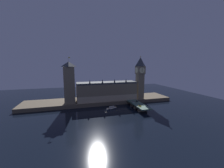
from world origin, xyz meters
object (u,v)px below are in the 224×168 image
at_px(car_northbound_trail, 140,106).
at_px(pedestrian_near_rail, 138,106).
at_px(victoria_tower, 69,83).
at_px(boat_upstream, 112,108).
at_px(pedestrian_mid_walk, 143,103).
at_px(pedestrian_far_rail, 132,102).
at_px(street_lamp_mid, 143,100).
at_px(street_lamp_far, 130,99).
at_px(clock_tower, 140,76).
at_px(car_southbound_trail, 137,101).
at_px(car_northbound_lead, 133,102).
at_px(street_lamp_near, 139,104).

distance_m(car_northbound_trail, pedestrian_near_rail, 3.33).
xyz_separation_m(victoria_tower, boat_upstream, (52.32, -25.47, -32.32)).
height_order(victoria_tower, pedestrian_mid_walk, victoria_tower).
height_order(pedestrian_far_rail, street_lamp_mid, street_lamp_mid).
height_order(victoria_tower, street_lamp_mid, victoria_tower).
bearing_deg(pedestrian_near_rail, boat_upstream, 145.33).
xyz_separation_m(street_lamp_far, boat_upstream, (-28.00, -6.67, -8.90)).
xyz_separation_m(clock_tower, street_lamp_far, (-24.09, -16.86, -29.49)).
bearing_deg(boat_upstream, clock_tower, 24.31).
distance_m(car_southbound_trail, boat_upstream, 38.02).
bearing_deg(pedestrian_far_rail, car_southbound_trail, 17.10).
bearing_deg(victoria_tower, car_northbound_lead, -16.03).
bearing_deg(street_lamp_near, victoria_tower, 149.01).
distance_m(pedestrian_mid_walk, street_lamp_near, 18.91).
bearing_deg(pedestrian_near_rail, street_lamp_far, 90.87).
bearing_deg(pedestrian_mid_walk, street_lamp_far, 128.55).
height_order(victoria_tower, street_lamp_near, victoria_tower).
distance_m(victoria_tower, pedestrian_far_rail, 88.58).
height_order(pedestrian_mid_walk, boat_upstream, pedestrian_mid_walk).
distance_m(pedestrian_far_rail, boat_upstream, 29.00).
height_order(clock_tower, car_northbound_trail, clock_tower).
bearing_deg(victoria_tower, street_lamp_far, -13.18).
bearing_deg(clock_tower, pedestrian_far_rail, -135.57).
distance_m(car_northbound_trail, street_lamp_far, 25.38).
xyz_separation_m(car_southbound_trail, street_lamp_far, (-9.47, 3.57, 3.23)).
relative_size(clock_tower, car_northbound_lead, 14.31).
bearing_deg(boat_upstream, street_lamp_near, -39.12).
height_order(clock_tower, street_lamp_mid, clock_tower).
distance_m(victoria_tower, car_northbound_trail, 98.16).
relative_size(car_southbound_trail, pedestrian_far_rail, 2.36).
xyz_separation_m(victoria_tower, car_northbound_lead, (83.74, -24.05, -26.66)).
height_order(clock_tower, street_lamp_far, clock_tower).
bearing_deg(clock_tower, car_southbound_trail, -125.58).
bearing_deg(street_lamp_near, pedestrian_near_rail, 82.71).
distance_m(car_northbound_lead, street_lamp_mid, 13.90).
bearing_deg(car_northbound_trail, street_lamp_near, -127.26).
relative_size(car_northbound_trail, boat_upstream, 0.26).
distance_m(pedestrian_mid_walk, boat_upstream, 41.90).
bearing_deg(car_northbound_trail, pedestrian_far_rail, 99.25).
relative_size(car_southbound_trail, pedestrian_near_rail, 2.48).
bearing_deg(street_lamp_near, clock_tower, 62.51).
xyz_separation_m(pedestrian_near_rail, boat_upstream, (-28.40, 19.64, -5.84)).
bearing_deg(street_lamp_near, car_northbound_trail, 52.74).
height_order(pedestrian_near_rail, street_lamp_near, street_lamp_near).
bearing_deg(street_lamp_mid, street_lamp_near, -131.23).
bearing_deg(pedestrian_far_rail, car_northbound_lead, 20.09).
relative_size(car_northbound_lead, boat_upstream, 0.29).
xyz_separation_m(pedestrian_mid_walk, boat_upstream, (-40.49, 9.01, -5.91)).
height_order(clock_tower, street_lamp_near, clock_tower).
xyz_separation_m(car_southbound_trail, pedestrian_far_rail, (-9.07, -2.79, 0.21)).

